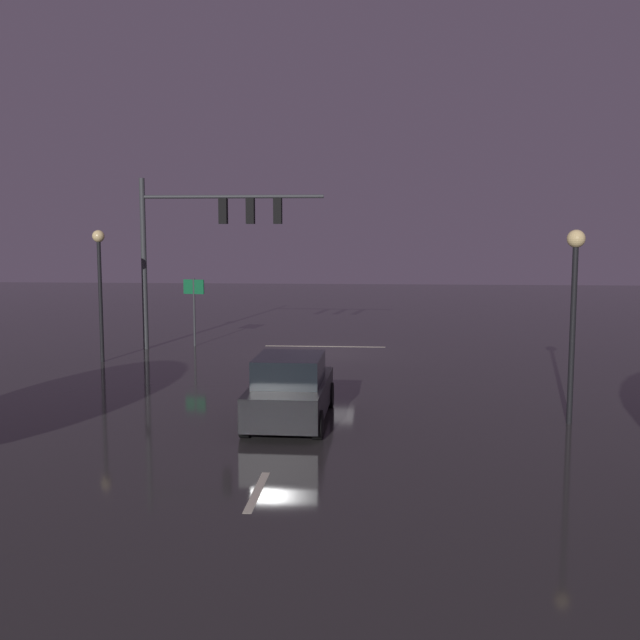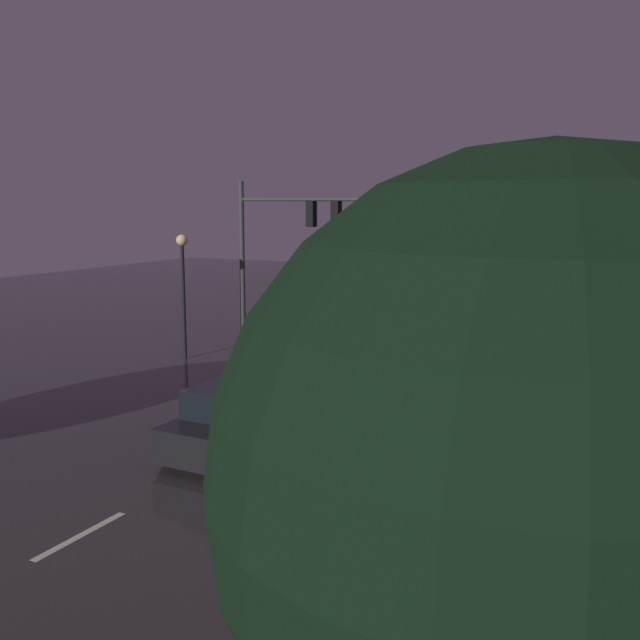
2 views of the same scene
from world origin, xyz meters
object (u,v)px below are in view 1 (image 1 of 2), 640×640
traffic_signal_assembly (207,229)px  car_approaching (290,390)px  street_lamp_left_kerb (574,288)px  route_sign (194,297)px  street_lamp_right_kerb (100,269)px

traffic_signal_assembly → car_approaching: (-4.63, 11.40, -4.06)m
car_approaching → street_lamp_left_kerb: street_lamp_left_kerb is taller
traffic_signal_assembly → route_sign: size_ratio=2.60×
street_lamp_right_kerb → street_lamp_left_kerb: bearing=151.9°
car_approaching → street_lamp_right_kerb: (7.90, -8.24, 2.59)m
traffic_signal_assembly → route_sign: 3.07m
traffic_signal_assembly → street_lamp_right_kerb: (3.27, 3.16, -1.47)m
car_approaching → street_lamp_left_kerb: 7.39m
street_lamp_right_kerb → route_sign: 4.93m
car_approaching → route_sign: bearing=-66.1°
street_lamp_left_kerb → street_lamp_right_kerb: street_lamp_right_kerb is taller
street_lamp_right_kerb → route_sign: (-2.45, -4.06, -1.35)m
street_lamp_right_kerb → route_sign: street_lamp_right_kerb is taller
traffic_signal_assembly → street_lamp_left_kerb: size_ratio=1.54×
car_approaching → street_lamp_right_kerb: bearing=-46.2°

